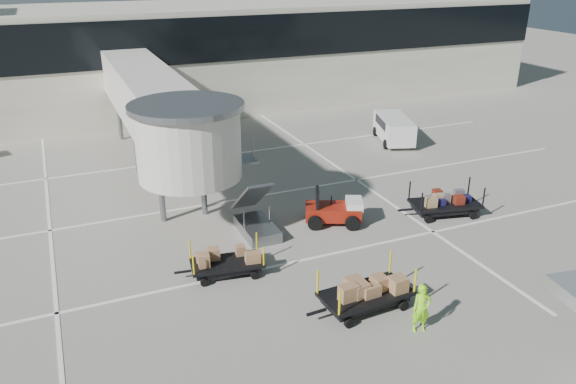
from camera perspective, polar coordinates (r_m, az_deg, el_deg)
name	(u,v)px	position (r m, az deg, el deg)	size (l,w,h in m)	color
ground	(336,282)	(21.93, 4.94, -9.05)	(140.00, 140.00, 0.00)	#A49E93
lane_markings	(242,196)	(29.34, -4.73, -0.42)	(40.00, 30.00, 0.02)	white
terminal	(161,56)	(47.65, -12.76, 13.30)	(64.00, 12.11, 15.20)	silver
jet_bridge	(160,109)	(29.92, -12.90, 8.20)	(5.70, 20.40, 6.03)	silver
baggage_tug	(335,211)	(26.17, 4.77, -1.95)	(2.88, 2.49, 1.70)	maroon
suitcase_cart	(443,204)	(27.94, 15.46, -1.18)	(4.08, 2.27, 1.56)	black
box_cart_near	(366,295)	(20.16, 7.97, -10.29)	(4.01, 1.80, 1.56)	black
box_cart_far	(224,264)	(22.15, -6.56, -7.24)	(3.50, 1.77, 1.35)	black
ground_worker	(421,308)	(19.33, 13.40, -11.42)	(0.64, 0.42, 1.75)	#83E518
minivan	(393,127)	(38.49, 10.66, 6.53)	(3.06, 4.74, 1.67)	white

